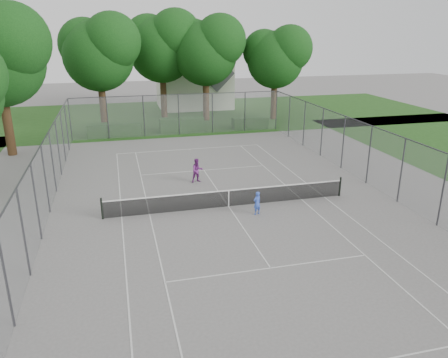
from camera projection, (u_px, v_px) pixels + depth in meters
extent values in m
plane|color=slate|center=(229.00, 207.00, 22.86)|extent=(120.00, 120.00, 0.00)
cube|color=#1B4213|center=(167.00, 116.00, 46.68)|extent=(60.00, 20.00, 0.00)
cube|color=silver|center=(190.00, 149.00, 33.75)|extent=(10.97, 0.06, 0.01)
cube|color=silver|center=(122.00, 217.00, 21.58)|extent=(0.06, 23.77, 0.01)
cube|color=silver|center=(324.00, 197.00, 24.13)|extent=(0.06, 23.77, 0.01)
cube|color=silver|center=(150.00, 214.00, 21.90)|extent=(0.06, 23.77, 0.01)
cube|color=silver|center=(301.00, 199.00, 23.81)|extent=(0.06, 23.77, 0.01)
cube|color=silver|center=(271.00, 268.00, 16.99)|extent=(8.23, 0.06, 0.01)
cube|color=silver|center=(204.00, 170.00, 28.72)|extent=(8.23, 0.06, 0.01)
cube|color=silver|center=(229.00, 207.00, 22.86)|extent=(0.06, 12.80, 0.01)
cube|color=silver|center=(190.00, 150.00, 33.61)|extent=(0.06, 0.30, 0.01)
cylinder|color=black|center=(102.00, 209.00, 21.20)|extent=(0.10, 0.10, 1.10)
cylinder|color=black|center=(340.00, 187.00, 24.16)|extent=(0.10, 0.10, 1.10)
cube|color=black|center=(229.00, 199.00, 22.71)|extent=(12.67, 0.01, 0.86)
cube|color=white|center=(229.00, 190.00, 22.56)|extent=(12.77, 0.03, 0.06)
cube|color=white|center=(229.00, 199.00, 22.71)|extent=(0.05, 0.02, 0.88)
cylinder|color=#38383D|center=(70.00, 120.00, 35.77)|extent=(0.08, 0.08, 3.50)
cylinder|color=#38383D|center=(276.00, 110.00, 39.95)|extent=(0.08, 0.08, 3.50)
cube|color=slate|center=(179.00, 115.00, 37.86)|extent=(18.00, 0.02, 3.50)
cube|color=slate|center=(41.00, 190.00, 20.20)|extent=(0.02, 34.00, 3.50)
cube|color=slate|center=(384.00, 162.00, 24.37)|extent=(0.02, 34.00, 3.50)
cube|color=#38383D|center=(178.00, 94.00, 37.29)|extent=(18.00, 0.05, 0.05)
cube|color=#38383D|center=(36.00, 154.00, 19.63)|extent=(0.05, 34.00, 0.05)
cube|color=#38383D|center=(388.00, 132.00, 23.80)|extent=(0.05, 34.00, 0.05)
cylinder|color=#342113|center=(103.00, 105.00, 39.93)|extent=(0.63, 0.63, 4.38)
sphere|color=#0E350F|center=(99.00, 56.00, 38.50)|extent=(6.23, 6.23, 6.23)
sphere|color=#0E350F|center=(112.00, 41.00, 37.53)|extent=(4.98, 4.98, 4.98)
sphere|color=#0E350F|center=(85.00, 45.00, 38.66)|extent=(4.67, 4.67, 4.67)
cylinder|color=#342113|center=(164.00, 96.00, 44.88)|extent=(0.64, 0.64, 4.58)
sphere|color=#0E350F|center=(162.00, 49.00, 43.39)|extent=(6.52, 6.52, 6.52)
sphere|color=#0E350F|center=(175.00, 36.00, 42.37)|extent=(5.21, 5.21, 5.21)
sphere|color=#0E350F|center=(149.00, 39.00, 43.55)|extent=(4.89, 4.89, 4.89)
cylinder|color=#342113|center=(206.00, 98.00, 43.84)|extent=(0.63, 0.63, 4.36)
sphere|color=#0E350F|center=(205.00, 54.00, 42.42)|extent=(6.21, 6.21, 6.21)
sphere|color=#0E350F|center=(220.00, 40.00, 41.45)|extent=(4.97, 4.97, 4.97)
sphere|color=#0E350F|center=(193.00, 43.00, 42.57)|extent=(4.66, 4.66, 4.66)
cylinder|color=#342113|center=(274.00, 100.00, 44.54)|extent=(0.61, 0.61, 3.94)
sphere|color=#0E350F|center=(275.00, 60.00, 43.25)|extent=(5.60, 5.60, 5.60)
sphere|color=#0E350F|center=(290.00, 48.00, 42.38)|extent=(4.48, 4.48, 4.48)
sphere|color=#0E350F|center=(264.00, 51.00, 43.39)|extent=(4.20, 4.20, 4.20)
cylinder|color=#342113|center=(8.00, 125.00, 31.55)|extent=(0.64, 0.64, 4.52)
sphere|color=#0E350F|center=(12.00, 41.00, 29.07)|extent=(5.14, 5.14, 5.14)
cube|color=#1B4315|center=(114.00, 130.00, 37.66)|extent=(4.48, 1.34, 1.12)
cube|color=#1B4315|center=(182.00, 125.00, 39.39)|extent=(3.96, 1.13, 1.24)
cube|color=#1B4315|center=(250.00, 123.00, 40.79)|extent=(3.32, 1.22, 1.00)
cube|color=silver|center=(194.00, 81.00, 50.87)|extent=(8.19, 6.14, 6.14)
cube|color=#515056|center=(193.00, 53.00, 49.86)|extent=(8.11, 6.35, 8.11)
imported|color=blue|center=(257.00, 203.00, 21.75)|extent=(0.52, 0.44, 1.20)
imported|color=#7B2B81|center=(197.00, 170.00, 26.29)|extent=(0.79, 0.66, 1.48)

